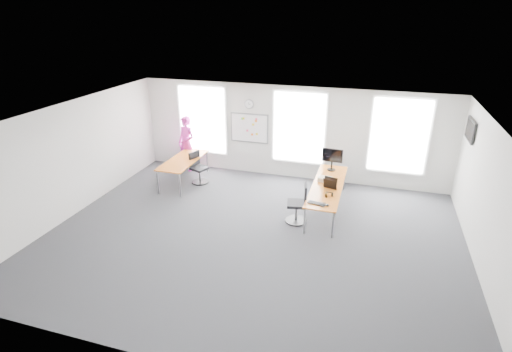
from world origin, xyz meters
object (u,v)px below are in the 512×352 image
(desk_left, at_px, (183,161))
(keyboard, at_px, (317,203))
(monitor, at_px, (332,157))
(chair_right, at_px, (299,205))
(headphones, at_px, (329,194))
(desk_right, at_px, (327,187))
(person, at_px, (187,144))
(chair_left, at_px, (198,169))

(desk_left, xyz_separation_m, keyboard, (4.51, -1.77, 0.04))
(desk_left, bearing_deg, monitor, 6.92)
(chair_right, bearing_deg, headphones, 95.40)
(desk_left, distance_m, headphones, 4.90)
(desk_right, relative_size, desk_left, 1.43)
(desk_left, relative_size, chair_right, 2.01)
(desk_left, height_order, monitor, monitor)
(desk_right, relative_size, chair_right, 2.86)
(person, bearing_deg, chair_right, -7.89)
(desk_left, height_order, chair_left, chair_left)
(monitor, bearing_deg, chair_left, -169.76)
(chair_right, xyz_separation_m, person, (-4.39, 2.49, 0.48))
(headphones, bearing_deg, chair_right, -146.20)
(chair_right, bearing_deg, person, -130.55)
(person, height_order, monitor, person)
(desk_left, bearing_deg, chair_right, -19.95)
(desk_right, distance_m, monitor, 1.20)
(desk_right, height_order, person, person)
(monitor, bearing_deg, person, 179.13)
(keyboard, bearing_deg, monitor, 104.65)
(desk_right, xyz_separation_m, keyboard, (-0.10, -1.22, 0.06))
(desk_left, distance_m, monitor, 4.63)
(chair_left, height_order, headphones, chair_left)
(keyboard, distance_m, headphones, 0.57)
(person, distance_m, keyboard, 5.64)
(chair_left, height_order, monitor, monitor)
(chair_left, relative_size, monitor, 1.50)
(person, distance_m, headphones, 5.60)
(chair_left, bearing_deg, keyboard, -93.72)
(desk_left, xyz_separation_m, chair_left, (0.43, 0.15, -0.28))
(keyboard, xyz_separation_m, headphones, (0.22, 0.53, 0.04))
(desk_left, height_order, chair_right, chair_right)
(desk_right, relative_size, chair_left, 3.04)
(desk_right, bearing_deg, chair_right, -123.74)
(chair_right, relative_size, keyboard, 2.37)
(desk_left, distance_m, chair_left, 0.53)
(desk_left, height_order, person, person)
(desk_left, distance_m, person, 1.13)
(desk_right, distance_m, chair_right, 1.11)
(chair_right, height_order, keyboard, chair_right)
(headphones, bearing_deg, person, 173.41)
(chair_right, bearing_deg, desk_right, 135.29)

